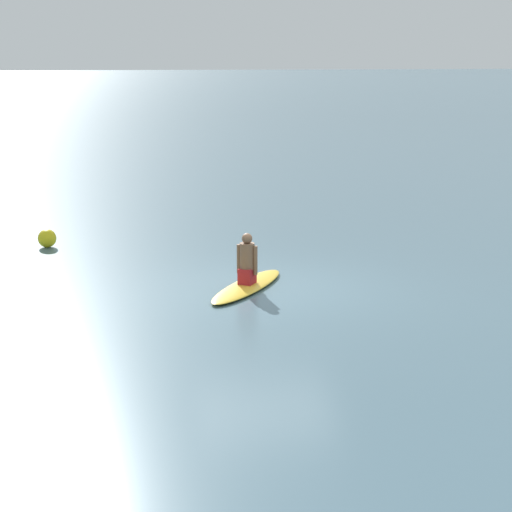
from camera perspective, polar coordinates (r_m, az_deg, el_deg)
The scene contains 4 objects.
ground_plane at distance 16.46m, azimuth 0.69°, elevation -2.05°, with size 400.00×400.00×0.00m, color slate.
surfboard at distance 16.44m, azimuth -0.56°, elevation -1.90°, with size 2.70×0.62×0.10m, color gold.
person_paddler at distance 16.32m, azimuth -0.56°, elevation -0.31°, with size 0.39×0.38×0.93m.
buoy_marker at distance 20.38m, azimuth -12.98°, elevation 1.09°, with size 0.40×0.40×0.40m, color yellow.
Camera 1 is at (-15.66, 2.83, 4.20)m, focal length 63.72 mm.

